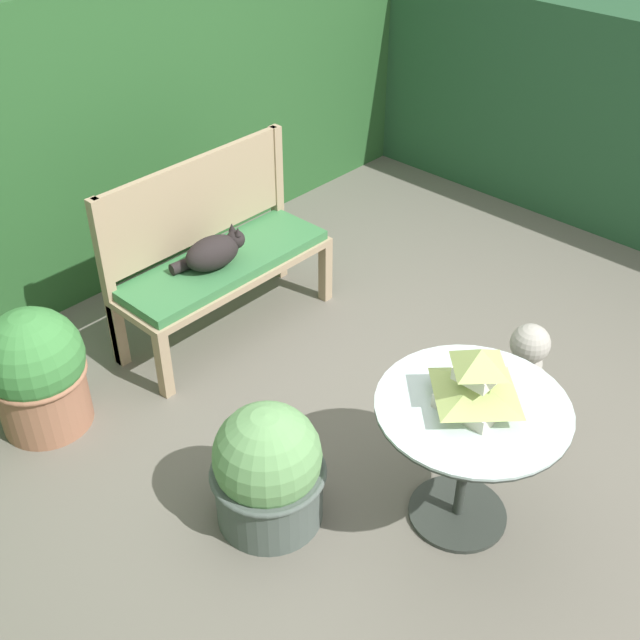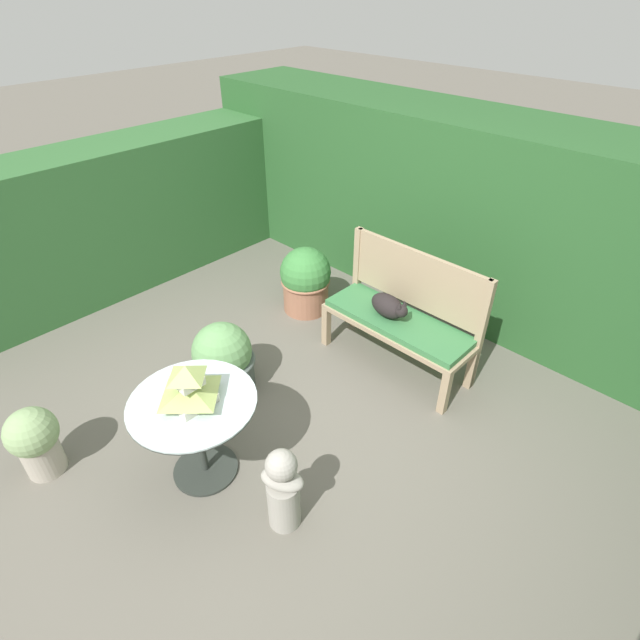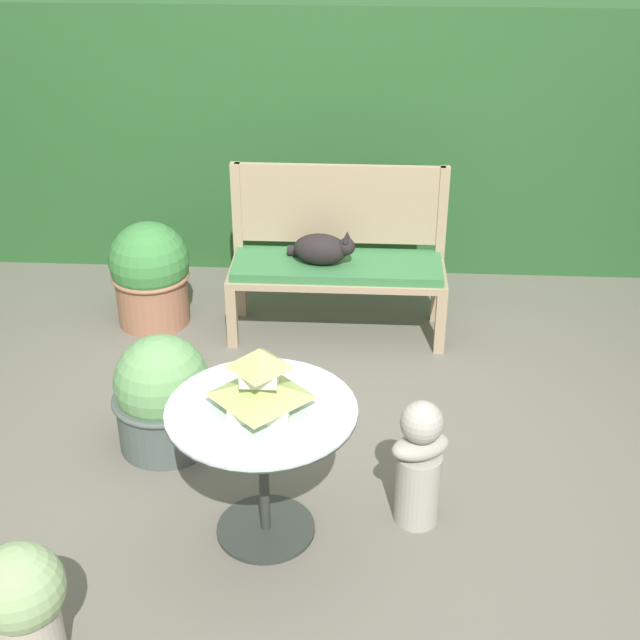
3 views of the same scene
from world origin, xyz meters
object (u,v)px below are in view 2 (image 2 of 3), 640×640
(potted_plant_table_far, at_px, (35,440))
(potted_plant_path_edge, at_px, (306,280))
(garden_bust, at_px, (283,489))
(potted_plant_bench_left, at_px, (223,360))
(pagoda_birdhouse, at_px, (189,387))
(patio_table, at_px, (195,417))
(garden_bench, at_px, (397,326))
(cat, at_px, (388,306))

(potted_plant_table_far, height_order, potted_plant_path_edge, potted_plant_path_edge)
(potted_plant_table_far, bearing_deg, garden_bust, 30.67)
(potted_plant_table_far, height_order, potted_plant_bench_left, potted_plant_bench_left)
(potted_plant_bench_left, bearing_deg, pagoda_birdhouse, -47.07)
(patio_table, xyz_separation_m, garden_bust, (0.65, 0.12, -0.21))
(pagoda_birdhouse, bearing_deg, patio_table, -90.00)
(garden_bench, bearing_deg, potted_plant_path_edge, 176.05)
(potted_plant_bench_left, bearing_deg, potted_plant_path_edge, 105.29)
(potted_plant_path_edge, bearing_deg, garden_bench, -3.95)
(garden_bench, distance_m, garden_bust, 1.69)
(garden_bench, distance_m, cat, 0.18)
(patio_table, xyz_separation_m, pagoda_birdhouse, (0.00, 0.00, 0.25))
(potted_plant_bench_left, bearing_deg, potted_plant_table_far, -99.27)
(cat, relative_size, patio_table, 0.52)
(garden_bench, xyz_separation_m, potted_plant_bench_left, (-0.79, -1.16, -0.12))
(patio_table, bearing_deg, cat, 85.11)
(garden_bench, height_order, potted_plant_path_edge, potted_plant_path_edge)
(garden_bust, height_order, potted_plant_bench_left, garden_bust)
(pagoda_birdhouse, distance_m, potted_plant_bench_left, 0.95)
(cat, height_order, potted_plant_bench_left, cat)
(garden_bench, height_order, potted_plant_bench_left, potted_plant_bench_left)
(pagoda_birdhouse, height_order, potted_plant_bench_left, pagoda_birdhouse)
(cat, height_order, potted_plant_path_edge, cat)
(garden_bench, xyz_separation_m, patio_table, (-0.24, -1.76, 0.11))
(potted_plant_path_edge, xyz_separation_m, potted_plant_bench_left, (0.34, -1.23, -0.04))
(patio_table, distance_m, potted_plant_path_edge, 2.05)
(cat, height_order, pagoda_birdhouse, pagoda_birdhouse)
(garden_bench, height_order, patio_table, patio_table)
(cat, bearing_deg, potted_plant_bench_left, -114.27)
(cat, distance_m, potted_plant_path_edge, 1.08)
(potted_plant_bench_left, bearing_deg, garden_bust, -21.72)
(pagoda_birdhouse, bearing_deg, potted_plant_bench_left, 132.93)
(patio_table, distance_m, pagoda_birdhouse, 0.25)
(pagoda_birdhouse, height_order, potted_plant_path_edge, pagoda_birdhouse)
(potted_plant_path_edge, bearing_deg, garden_bust, -47.92)
(patio_table, distance_m, garden_bust, 0.70)
(potted_plant_table_far, distance_m, potted_plant_path_edge, 2.57)
(potted_plant_path_edge, bearing_deg, cat, -5.45)
(patio_table, height_order, pagoda_birdhouse, pagoda_birdhouse)
(garden_bench, distance_m, pagoda_birdhouse, 1.81)
(potted_plant_table_far, xyz_separation_m, potted_plant_path_edge, (-0.12, 2.57, 0.03))
(pagoda_birdhouse, relative_size, garden_bust, 0.53)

